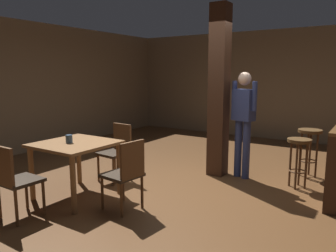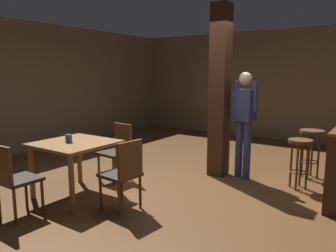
% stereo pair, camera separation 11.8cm
% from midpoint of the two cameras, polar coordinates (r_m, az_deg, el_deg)
% --- Properties ---
extents(ground_plane, '(10.80, 10.80, 0.00)m').
position_cam_midpoint_polar(ground_plane, '(5.07, 3.27, -10.47)').
color(ground_plane, brown).
extents(wall_back, '(8.00, 0.10, 2.80)m').
position_cam_midpoint_polar(wall_back, '(8.94, 18.59, 6.75)').
color(wall_back, '#756047').
rests_on(wall_back, ground_plane).
extents(wall_left, '(0.10, 9.00, 2.80)m').
position_cam_midpoint_polar(wall_left, '(7.65, -23.34, 6.16)').
color(wall_left, '#756047').
rests_on(wall_left, ground_plane).
extents(pillar, '(0.28, 0.28, 2.80)m').
position_cam_midpoint_polar(pillar, '(5.46, 9.63, 5.87)').
color(pillar, '#382114').
rests_on(pillar, ground_plane).
extents(dining_table, '(0.97, 0.97, 0.77)m').
position_cam_midpoint_polar(dining_table, '(4.68, -15.17, -4.22)').
color(dining_table, brown).
rests_on(dining_table, ground_plane).
extents(chair_north, '(0.45, 0.45, 0.89)m').
position_cam_midpoint_polar(chair_north, '(5.31, -8.12, -3.94)').
color(chair_north, '#2D2319').
rests_on(chair_north, ground_plane).
extents(chair_east, '(0.46, 0.46, 0.89)m').
position_cam_midpoint_polar(chair_east, '(4.09, -6.83, -7.85)').
color(chair_east, '#2D2319').
rests_on(chair_east, ground_plane).
extents(chair_south, '(0.43, 0.43, 0.89)m').
position_cam_midpoint_polar(chair_south, '(4.24, -24.67, -8.05)').
color(chair_south, '#2D2319').
rests_on(chair_south, ground_plane).
extents(napkin_cup, '(0.09, 0.09, 0.11)m').
position_cam_midpoint_polar(napkin_cup, '(4.63, -16.21, -2.10)').
color(napkin_cup, '#33475B').
rests_on(napkin_cup, dining_table).
extents(standing_person, '(0.47, 0.29, 1.72)m').
position_cam_midpoint_polar(standing_person, '(5.39, 13.73, 1.46)').
color(standing_person, navy).
rests_on(standing_person, ground_plane).
extents(bar_stool_near, '(0.35, 0.35, 0.74)m').
position_cam_midpoint_polar(bar_stool_near, '(5.22, 22.56, -4.21)').
color(bar_stool_near, '#4C3319').
rests_on(bar_stool_near, ground_plane).
extents(bar_stool_mid, '(0.38, 0.38, 0.80)m').
position_cam_midpoint_polar(bar_stool_mid, '(5.82, 24.22, -2.52)').
color(bar_stool_mid, '#4C3319').
rests_on(bar_stool_mid, ground_plane).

